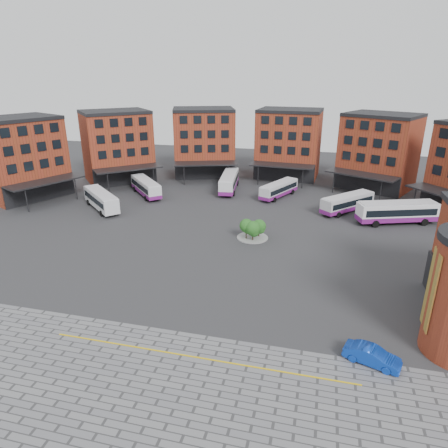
% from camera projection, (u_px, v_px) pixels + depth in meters
% --- Properties ---
extents(ground, '(160.00, 160.00, 0.00)m').
position_uv_depth(ground, '(217.00, 276.00, 46.08)').
color(ground, '#28282B').
rests_on(ground, ground).
extents(paving_zone, '(50.00, 22.00, 0.02)m').
position_uv_depth(paving_zone, '(160.00, 438.00, 25.70)').
color(paving_zone, slate).
rests_on(paving_zone, ground).
extents(yellow_line, '(26.00, 0.15, 0.02)m').
position_uv_depth(yellow_line, '(197.00, 357.00, 32.94)').
color(yellow_line, gold).
rests_on(yellow_line, paving_zone).
extents(main_building, '(94.14, 42.48, 14.60)m').
position_uv_depth(main_building, '(243.00, 151.00, 79.19)').
color(main_building, maroon).
rests_on(main_building, ground).
extents(tree_island, '(4.40, 4.40, 2.98)m').
position_uv_depth(tree_island, '(253.00, 228.00, 55.55)').
color(tree_island, gray).
rests_on(tree_island, ground).
extents(bus_a, '(9.84, 9.19, 3.11)m').
position_uv_depth(bus_a, '(101.00, 199.00, 67.55)').
color(bus_a, silver).
rests_on(bus_a, ground).
extents(bus_b, '(9.11, 9.62, 3.04)m').
position_uv_depth(bus_b, '(146.00, 187.00, 75.30)').
color(bus_b, silver).
rests_on(bus_b, ground).
extents(bus_c, '(4.04, 11.97, 3.31)m').
position_uv_depth(bus_c, '(229.00, 181.00, 78.33)').
color(bus_c, silver).
rests_on(bus_c, ground).
extents(bus_d, '(6.34, 10.03, 2.82)m').
position_uv_depth(bus_d, '(279.00, 189.00, 74.26)').
color(bus_d, silver).
rests_on(bus_d, ground).
extents(bus_e, '(8.95, 9.43, 2.98)m').
position_uv_depth(bus_e, '(347.00, 203.00, 66.36)').
color(bus_e, silver).
rests_on(bus_e, ground).
extents(bus_f, '(12.43, 6.71, 3.44)m').
position_uv_depth(bus_f, '(397.00, 212.00, 61.25)').
color(bus_f, white).
rests_on(bus_f, ground).
extents(blue_car, '(4.72, 2.90, 1.47)m').
position_uv_depth(blue_car, '(372.00, 356.00, 32.06)').
color(blue_car, '#0D36AA').
rests_on(blue_car, ground).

